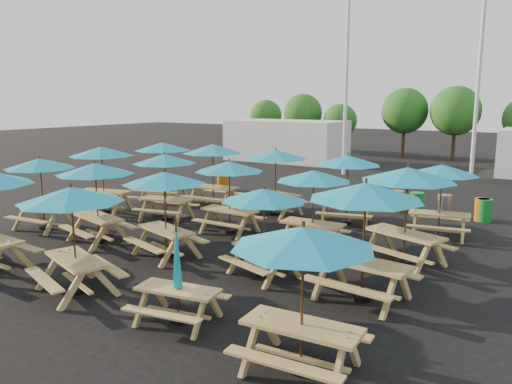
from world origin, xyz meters
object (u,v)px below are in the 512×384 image
Objects in this scene: picnic_unit_16 at (303,245)px; waste_bin_0 at (222,181)px; picnic_unit_5 at (95,173)px; waste_bin_4 at (482,210)px; picnic_unit_13 at (264,200)px; picnic_unit_9 at (164,182)px; picnic_unit_1 at (40,167)px; picnic_unit_6 at (165,162)px; picnic_unit_18 at (408,180)px; waste_bin_3 at (444,206)px; picnic_unit_12 at (178,280)px; picnic_unit_14 at (314,180)px; picnic_unit_19 at (442,174)px; picnic_unit_3 at (163,150)px; picnic_unit_8 at (71,200)px; picnic_unit_17 at (365,198)px; waste_bin_5 at (484,210)px; picnic_unit_15 at (348,164)px; picnic_unit_2 at (102,155)px; waste_bin_1 at (397,201)px; picnic_unit_11 at (276,158)px; picnic_unit_7 at (213,152)px; waste_bin_2 at (417,203)px.

picnic_unit_16 reaches higher than waste_bin_0.
picnic_unit_5 reaches higher than waste_bin_4.
picnic_unit_9 is at bearing -160.27° from picnic_unit_13.
picnic_unit_6 is at bearing 45.51° from picnic_unit_1.
waste_bin_3 is (-0.33, 6.21, -1.82)m from picnic_unit_18.
picnic_unit_1 is 15.01m from waste_bin_4.
picnic_unit_14 reaches higher than picnic_unit_12.
picnic_unit_18 reaches higher than waste_bin_3.
picnic_unit_19 is 11.21m from waste_bin_0.
picnic_unit_3 is 10.18m from picnic_unit_13.
picnic_unit_8 is at bearing 174.01° from picnic_unit_16.
picnic_unit_17 is (8.41, -3.14, 0.16)m from picnic_unit_6.
picnic_unit_3 is at bearing -165.23° from waste_bin_5.
picnic_unit_1 is 10.08m from picnic_unit_15.
picnic_unit_6 is at bearing 124.45° from picnic_unit_12.
picnic_unit_14 is (8.38, 2.79, -0.08)m from picnic_unit_1.
picnic_unit_2 is 1.05× the size of picnic_unit_9.
waste_bin_5 is (3.65, 11.87, -0.44)m from picnic_unit_12.
picnic_unit_6 is at bearing -144.31° from waste_bin_3.
picnic_unit_2 is 10.45m from picnic_unit_12.
picnic_unit_9 is 4.34m from picnic_unit_12.
picnic_unit_9 is at bearing -126.53° from waste_bin_5.
waste_bin_1 is (3.58, 8.93, -1.64)m from picnic_unit_9.
picnic_unit_3 is at bearing 137.67° from picnic_unit_16.
picnic_unit_11 reaches higher than picnic_unit_5.
picnic_unit_5 is at bearing -135.46° from waste_bin_4.
picnic_unit_17 reaches higher than waste_bin_3.
picnic_unit_7 reaches higher than waste_bin_0.
picnic_unit_19 is at bearing -16.05° from picnic_unit_15.
picnic_unit_1 is 0.84× the size of picnic_unit_2.
picnic_unit_7 is 3.15× the size of waste_bin_1.
picnic_unit_17 is (10.94, -0.06, 0.16)m from picnic_unit_1.
picnic_unit_3 is 10.36m from picnic_unit_8.
picnic_unit_5 reaches higher than waste_bin_1.
picnic_unit_1 is 8.97m from picnic_unit_12.
picnic_unit_1 is 14.03m from waste_bin_3.
picnic_unit_8 is 12.75m from waste_bin_2.
picnic_unit_9 is at bearing 126.01° from picnic_unit_12.
picnic_unit_1 reaches higher than waste_bin_1.
picnic_unit_3 reaches higher than waste_bin_3.
picnic_unit_13 is 6.49m from picnic_unit_19.
picnic_unit_11 is 3.31× the size of waste_bin_0.
picnic_unit_11 is 0.87× the size of picnic_unit_18.
picnic_unit_5 is 0.89× the size of picnic_unit_18.
picnic_unit_1 is 11.35m from picnic_unit_18.
picnic_unit_12 is at bearing -60.52° from picnic_unit_3.
waste_bin_5 is at bearing -1.21° from waste_bin_0.
picnic_unit_17 is 3.28× the size of waste_bin_4.
picnic_unit_16 is 2.94× the size of waste_bin_3.
picnic_unit_15 reaches higher than picnic_unit_16.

